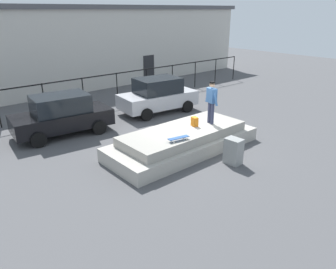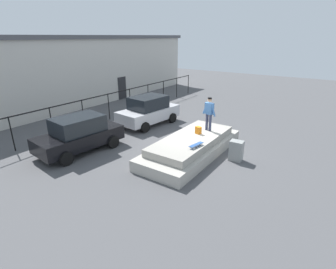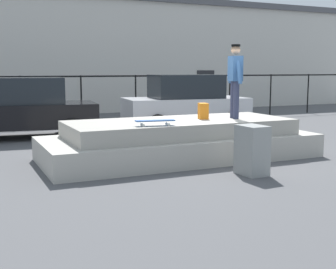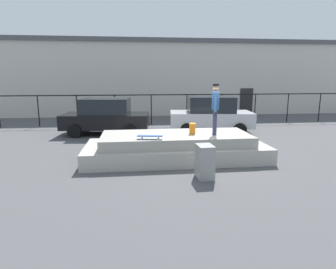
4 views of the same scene
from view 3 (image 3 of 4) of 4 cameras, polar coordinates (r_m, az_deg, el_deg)
name	(u,v)px [view 3 (image 3 of 4)]	position (r m, az deg, el deg)	size (l,w,h in m)	color
ground_plane	(202,154)	(11.05, 4.23, -2.51)	(60.00, 60.00, 0.00)	#4C4C4F
concrete_ledge	(180,141)	(10.51, 1.54, -0.81)	(6.29, 2.53, 0.89)	#ADA89E
skateboarder	(235,76)	(10.84, 8.41, 7.29)	(0.34, 0.84, 1.73)	#2D334C
skateboard	(155,121)	(9.35, -1.63, 1.71)	(0.84, 0.34, 0.12)	#264C8C
backpack	(203,111)	(10.66, 4.43, 2.94)	(0.28, 0.20, 0.37)	orange
car_black_sedan_near	(23,108)	(14.29, -17.70, 3.21)	(4.43, 2.45, 1.80)	black
car_silver_sedan_mid	(186,102)	(15.70, 2.22, 4.10)	(4.36, 2.49, 1.87)	#B7B7BC
utility_box	(252,150)	(8.99, 10.49, -1.95)	(0.44, 0.60, 0.97)	gray
fence_row	(109,89)	(17.71, -7.40, 5.63)	(24.06, 0.06, 1.83)	black
warehouse_building	(69,55)	(24.32, -12.35, 9.74)	(32.43, 6.44, 5.57)	beige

